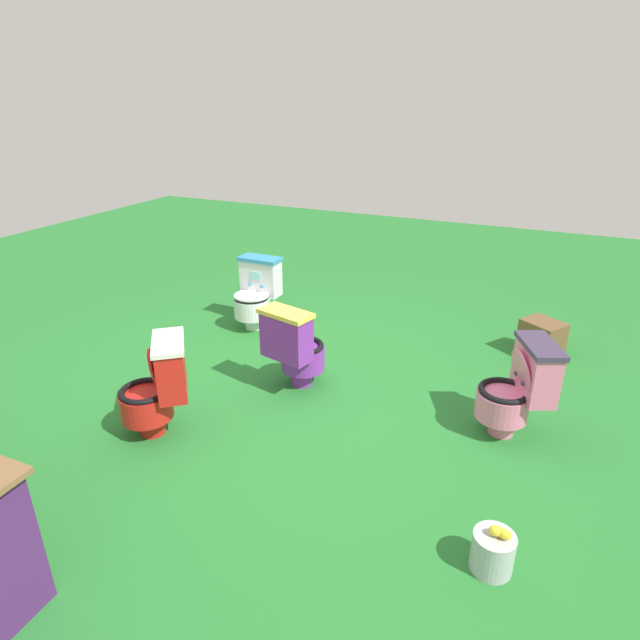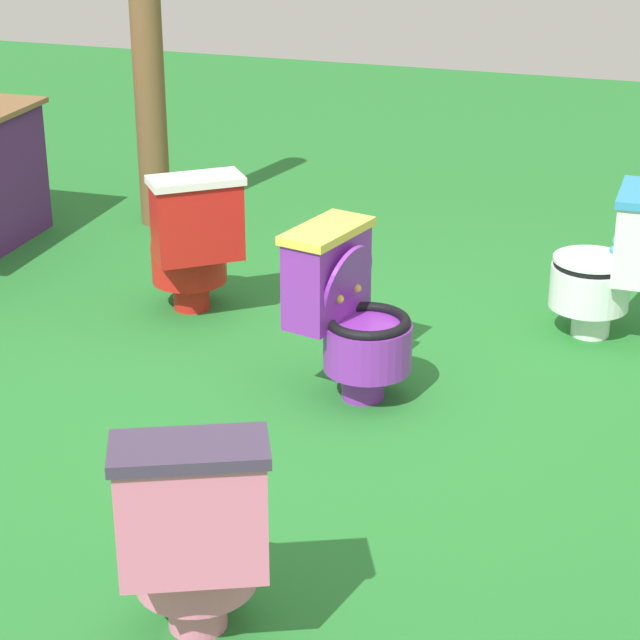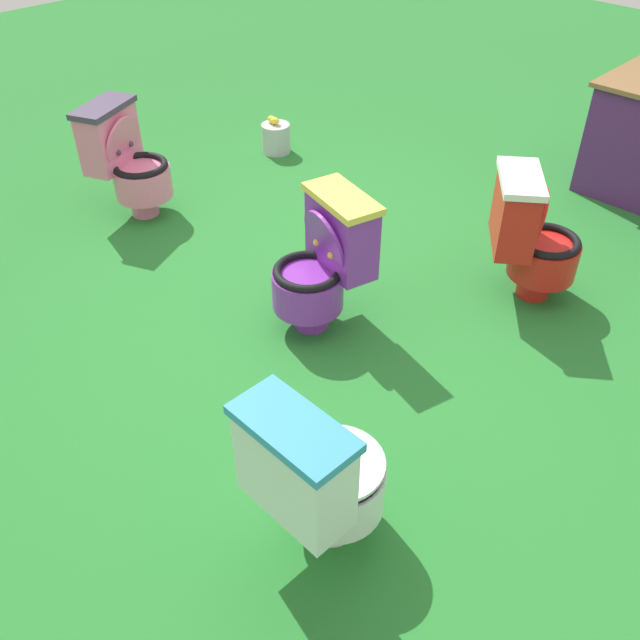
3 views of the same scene
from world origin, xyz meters
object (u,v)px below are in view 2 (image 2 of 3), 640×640
(toilet_pink, at_px, (194,534))
(toilet_white, at_px, (612,262))
(toilet_red, at_px, (193,241))
(wooden_post, at_px, (148,65))
(toilet_purple, at_px, (349,312))

(toilet_pink, bearing_deg, toilet_white, 46.72)
(toilet_pink, xyz_separation_m, toilet_white, (2.68, -0.91, -0.00))
(toilet_white, bearing_deg, toilet_red, 100.52)
(toilet_pink, xyz_separation_m, toilet_red, (2.33, 1.03, 0.00))
(toilet_pink, bearing_deg, toilet_red, 89.46)
(toilet_red, xyz_separation_m, toilet_white, (0.35, -1.94, -0.00))
(toilet_red, distance_m, toilet_white, 1.98)
(toilet_pink, xyz_separation_m, wooden_post, (3.56, 1.83, 0.57))
(wooden_post, bearing_deg, toilet_pink, -152.76)
(toilet_pink, bearing_deg, toilet_purple, 67.61)
(toilet_red, distance_m, wooden_post, 1.57)
(toilet_white, bearing_deg, toilet_pink, 161.50)
(wooden_post, bearing_deg, toilet_white, -107.77)
(toilet_red, bearing_deg, toilet_pink, -104.58)
(toilet_purple, distance_m, toilet_white, 1.36)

